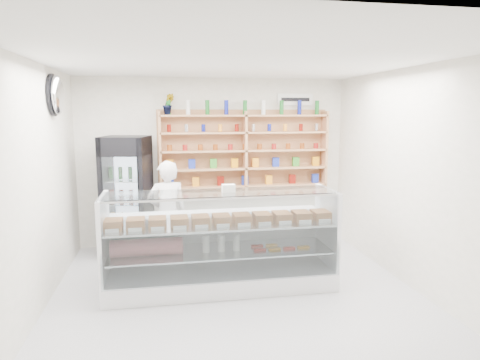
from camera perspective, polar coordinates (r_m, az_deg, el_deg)
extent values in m
plane|color=#BAB9BF|center=(5.27, 0.08, -16.07)|extent=(5.00, 5.00, 0.00)
plane|color=white|center=(4.80, 0.09, 15.80)|extent=(5.00, 5.00, 0.00)
plane|color=silver|center=(7.29, -3.44, 2.44)|extent=(4.50, 0.00, 4.50)
plane|color=silver|center=(2.50, 10.60, -10.62)|extent=(4.50, 0.00, 4.50)
plane|color=silver|center=(4.97, -26.40, -1.59)|extent=(0.00, 5.00, 5.00)
plane|color=silver|center=(5.69, 22.99, -0.13)|extent=(0.00, 5.00, 5.00)
cube|color=white|center=(5.65, -2.55, -12.96)|extent=(2.89, 0.82, 0.24)
cube|color=white|center=(5.86, -3.09, -7.74)|extent=(2.89, 0.05, 0.61)
cube|color=silver|center=(5.52, -2.58, -9.39)|extent=(2.77, 0.72, 0.02)
cube|color=silver|center=(5.42, -2.61, -5.81)|extent=(2.83, 0.75, 0.02)
cube|color=silver|center=(5.07, -2.00, -8.04)|extent=(2.83, 0.12, 1.01)
cube|color=silver|center=(5.28, -2.57, -1.70)|extent=(2.83, 0.57, 0.01)
imported|color=silver|center=(6.28, -9.65, -4.51)|extent=(0.62, 0.46, 1.56)
cube|color=black|center=(6.85, -14.79, -2.20)|extent=(0.80, 0.78, 1.87)
cube|color=#280538|center=(6.44, -14.71, 4.27)|extent=(0.65, 0.17, 0.26)
cube|color=silver|center=(6.55, -14.39, -3.44)|extent=(0.56, 0.13, 1.48)
cube|color=tan|center=(7.06, -10.58, 3.64)|extent=(0.04, 0.28, 1.33)
cube|color=tan|center=(7.19, 0.67, 3.88)|extent=(0.04, 0.28, 1.33)
cube|color=tan|center=(7.58, 11.14, 3.98)|extent=(0.04, 0.28, 1.33)
cube|color=tan|center=(7.27, 0.66, -0.76)|extent=(2.80, 0.28, 0.03)
cube|color=tan|center=(7.22, 0.66, 1.59)|extent=(2.80, 0.28, 0.03)
cube|color=tan|center=(7.19, 0.67, 3.96)|extent=(2.80, 0.28, 0.03)
cube|color=tan|center=(7.17, 0.67, 6.35)|extent=(2.80, 0.28, 0.03)
cube|color=tan|center=(7.16, 0.67, 8.59)|extent=(2.80, 0.28, 0.03)
imported|color=#1E6626|center=(7.04, -9.53, 9.95)|extent=(0.19, 0.16, 0.34)
ellipsoid|color=silver|center=(6.04, -23.20, 10.36)|extent=(0.15, 0.50, 0.50)
cube|color=white|center=(7.51, 7.36, 10.59)|extent=(0.62, 0.03, 0.20)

